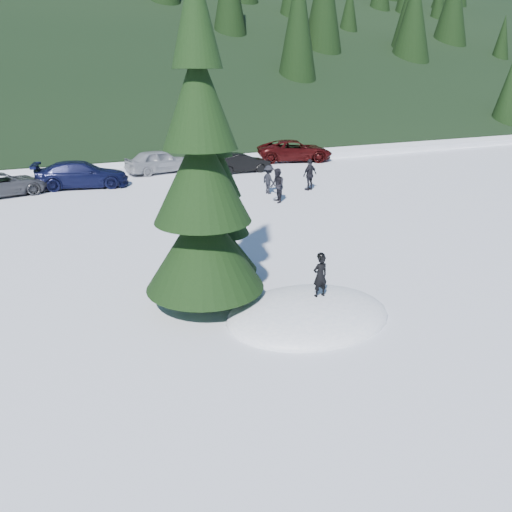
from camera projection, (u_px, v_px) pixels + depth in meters
name	position (u px, v px, depth m)	size (l,w,h in m)	color
ground	(308.00, 316.00, 13.18)	(200.00, 200.00, 0.00)	white
snow_mound	(308.00, 316.00, 13.18)	(4.48, 3.52, 0.96)	white
forest_hillside	(59.00, 12.00, 54.77)	(200.00, 60.00, 25.00)	black
spruce_tall	(202.00, 187.00, 12.69)	(3.20, 3.20, 8.60)	#311F10
spruce_short	(220.00, 216.00, 14.70)	(2.20, 2.20, 5.37)	#311F10
child_skier	(320.00, 276.00, 13.05)	(0.42, 0.27, 1.15)	black
adult_0	(277.00, 186.00, 24.64)	(0.82, 0.64, 1.70)	black
adult_1	(310.00, 175.00, 27.30)	(1.00, 0.42, 1.71)	black
adult_2	(269.00, 180.00, 26.52)	(0.98, 0.56, 1.52)	black
car_2	(2.00, 184.00, 26.08)	(2.04, 4.41, 1.23)	#46474D
car_3	(82.00, 174.00, 28.02)	(2.06, 5.07, 1.47)	#0E1134
car_4	(160.00, 161.00, 32.18)	(1.78, 4.43, 1.51)	#9A9CA2
car_5	(242.00, 163.00, 32.42)	(1.30, 3.72, 1.23)	black
car_6	(294.00, 151.00, 36.60)	(2.54, 5.51, 1.53)	#35090A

